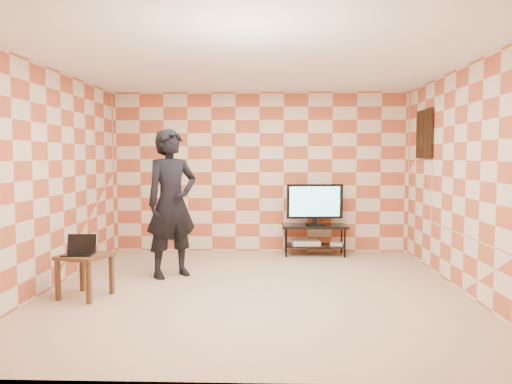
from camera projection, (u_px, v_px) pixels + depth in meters
floor at (254, 290)px, 6.06m from camera, size 5.00×5.00×0.00m
wall_back at (260, 172)px, 8.46m from camera, size 5.00×0.02×2.70m
wall_front at (242, 195)px, 3.47m from camera, size 5.00×0.02×2.70m
wall_left at (49, 179)px, 6.05m from camera, size 0.02×5.00×2.70m
wall_right at (466, 179)px, 5.88m from camera, size 0.02×5.00×2.70m
ceiling at (254, 65)px, 5.87m from camera, size 5.00×5.00×0.02m
wall_art at (424, 134)px, 7.39m from camera, size 0.04×0.72×0.72m
tv_stand at (315, 233)px, 8.16m from camera, size 1.06×0.48×0.50m
tv at (315, 202)px, 8.12m from camera, size 0.92×0.20×0.67m
dvd_player at (306, 242)px, 8.18m from camera, size 0.47×0.35×0.07m
game_console at (337, 244)px, 8.13m from camera, size 0.22×0.18×0.04m
side_table at (85, 262)px, 5.72m from camera, size 0.63×0.63×0.50m
laptop at (80, 250)px, 5.71m from camera, size 0.34×0.28×0.22m
person at (172, 203)px, 6.68m from camera, size 0.86×0.82×1.99m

